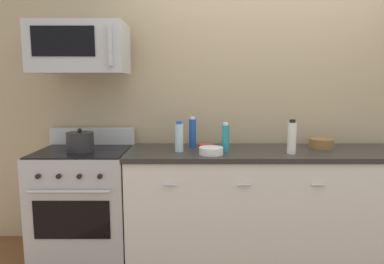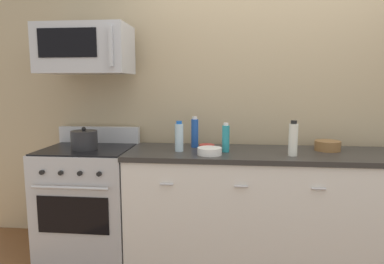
{
  "view_description": "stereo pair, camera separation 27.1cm",
  "coord_description": "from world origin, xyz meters",
  "px_view_note": "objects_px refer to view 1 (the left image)",
  "views": [
    {
      "loc": [
        -0.66,
        -2.73,
        1.46
      ],
      "look_at": [
        -0.66,
        -0.05,
        1.08
      ],
      "focal_mm": 31.47,
      "sensor_mm": 36.0,
      "label": 1
    },
    {
      "loc": [
        -0.39,
        -2.72,
        1.46
      ],
      "look_at": [
        -0.66,
        -0.05,
        1.08
      ],
      "focal_mm": 31.47,
      "sensor_mm": 36.0,
      "label": 2
    }
  ],
  "objects_px": {
    "bowl_white_ceramic": "(211,150)",
    "bottle_vinegar_white": "(292,138)",
    "bowl_wooden_salad": "(321,143)",
    "bottle_water_clear": "(179,137)",
    "stockpot": "(80,142)",
    "bottle_dish_soap": "(225,138)",
    "bottle_soda_blue": "(192,133)",
    "microwave": "(80,48)",
    "range_oven": "(85,202)",
    "bowl_red_small": "(206,147)"
  },
  "relations": [
    {
      "from": "bowl_white_ceramic",
      "to": "bottle_vinegar_white",
      "type": "bearing_deg",
      "value": 2.22
    },
    {
      "from": "bowl_white_ceramic",
      "to": "bowl_wooden_salad",
      "type": "xyz_separation_m",
      "value": [
        0.96,
        0.27,
        0.01
      ]
    },
    {
      "from": "bottle_water_clear",
      "to": "bowl_white_ceramic",
      "type": "height_order",
      "value": "bottle_water_clear"
    },
    {
      "from": "bowl_wooden_salad",
      "to": "stockpot",
      "type": "height_order",
      "value": "stockpot"
    },
    {
      "from": "bottle_water_clear",
      "to": "bottle_dish_soap",
      "type": "relative_size",
      "value": 1.05
    },
    {
      "from": "bowl_wooden_salad",
      "to": "bottle_vinegar_white",
      "type": "bearing_deg",
      "value": -143.53
    },
    {
      "from": "bottle_soda_blue",
      "to": "bottle_vinegar_white",
      "type": "bearing_deg",
      "value": -19.89
    },
    {
      "from": "microwave",
      "to": "bowl_white_ceramic",
      "type": "bearing_deg",
      "value": -11.08
    },
    {
      "from": "microwave",
      "to": "stockpot",
      "type": "height_order",
      "value": "microwave"
    },
    {
      "from": "bottle_vinegar_white",
      "to": "bottle_soda_blue",
      "type": "bearing_deg",
      "value": 160.11
    },
    {
      "from": "range_oven",
      "to": "bowl_white_ceramic",
      "type": "distance_m",
      "value": 1.17
    },
    {
      "from": "bottle_vinegar_white",
      "to": "bottle_dish_soap",
      "type": "distance_m",
      "value": 0.52
    },
    {
      "from": "range_oven",
      "to": "bowl_wooden_salad",
      "type": "height_order",
      "value": "range_oven"
    },
    {
      "from": "bowl_wooden_salad",
      "to": "bottle_dish_soap",
      "type": "bearing_deg",
      "value": -170.19
    },
    {
      "from": "bottle_soda_blue",
      "to": "bottle_vinegar_white",
      "type": "distance_m",
      "value": 0.83
    },
    {
      "from": "range_oven",
      "to": "bowl_white_ceramic",
      "type": "xyz_separation_m",
      "value": [
        1.06,
        -0.16,
        0.48
      ]
    },
    {
      "from": "microwave",
      "to": "stockpot",
      "type": "bearing_deg",
      "value": -90.13
    },
    {
      "from": "bottle_soda_blue",
      "to": "stockpot",
      "type": "height_order",
      "value": "bottle_soda_blue"
    },
    {
      "from": "bowl_white_ceramic",
      "to": "range_oven",
      "type": "bearing_deg",
      "value": 171.28
    },
    {
      "from": "bowl_wooden_salad",
      "to": "stockpot",
      "type": "bearing_deg",
      "value": -175.53
    },
    {
      "from": "bottle_water_clear",
      "to": "bowl_red_small",
      "type": "relative_size",
      "value": 1.95
    },
    {
      "from": "bowl_wooden_salad",
      "to": "bottle_water_clear",
      "type": "bearing_deg",
      "value": -172.87
    },
    {
      "from": "stockpot",
      "to": "bottle_vinegar_white",
      "type": "bearing_deg",
      "value": -2.85
    },
    {
      "from": "range_oven",
      "to": "bottle_dish_soap",
      "type": "height_order",
      "value": "bottle_dish_soap"
    },
    {
      "from": "stockpot",
      "to": "bottle_dish_soap",
      "type": "bearing_deg",
      "value": 0.63
    },
    {
      "from": "bowl_white_ceramic",
      "to": "stockpot",
      "type": "bearing_deg",
      "value": 174.12
    },
    {
      "from": "microwave",
      "to": "bowl_wooden_salad",
      "type": "relative_size",
      "value": 3.6
    },
    {
      "from": "range_oven",
      "to": "bottle_soda_blue",
      "type": "bearing_deg",
      "value": 8.99
    },
    {
      "from": "bottle_water_clear",
      "to": "stockpot",
      "type": "relative_size",
      "value": 1.14
    },
    {
      "from": "bowl_wooden_salad",
      "to": "microwave",
      "type": "bearing_deg",
      "value": -178.31
    },
    {
      "from": "bowl_white_ceramic",
      "to": "stockpot",
      "type": "relative_size",
      "value": 0.88
    },
    {
      "from": "bottle_dish_soap",
      "to": "stockpot",
      "type": "bearing_deg",
      "value": -179.37
    },
    {
      "from": "bottle_soda_blue",
      "to": "bowl_red_small",
      "type": "xyz_separation_m",
      "value": [
        0.11,
        -0.13,
        -0.1
      ]
    },
    {
      "from": "microwave",
      "to": "bottle_vinegar_white",
      "type": "relative_size",
      "value": 2.75
    },
    {
      "from": "microwave",
      "to": "bowl_wooden_salad",
      "type": "distance_m",
      "value": 2.17
    },
    {
      "from": "bottle_vinegar_white",
      "to": "bowl_red_small",
      "type": "relative_size",
      "value": 2.13
    },
    {
      "from": "microwave",
      "to": "bowl_wooden_salad",
      "type": "height_order",
      "value": "microwave"
    },
    {
      "from": "bottle_vinegar_white",
      "to": "stockpot",
      "type": "distance_m",
      "value": 1.69
    },
    {
      "from": "bottle_soda_blue",
      "to": "bottle_vinegar_white",
      "type": "height_order",
      "value": "bottle_vinegar_white"
    },
    {
      "from": "range_oven",
      "to": "bottle_dish_soap",
      "type": "bearing_deg",
      "value": -1.96
    },
    {
      "from": "range_oven",
      "to": "bottle_dish_soap",
      "type": "xyz_separation_m",
      "value": [
        1.18,
        -0.04,
        0.56
      ]
    },
    {
      "from": "bowl_red_small",
      "to": "bottle_water_clear",
      "type": "bearing_deg",
      "value": -163.34
    },
    {
      "from": "range_oven",
      "to": "stockpot",
      "type": "distance_m",
      "value": 0.53
    },
    {
      "from": "bowl_red_small",
      "to": "bowl_white_ceramic",
      "type": "height_order",
      "value": "bowl_white_ceramic"
    },
    {
      "from": "bowl_white_ceramic",
      "to": "stockpot",
      "type": "height_order",
      "value": "stockpot"
    },
    {
      "from": "range_oven",
      "to": "stockpot",
      "type": "xyz_separation_m",
      "value": [
        0.0,
        -0.05,
        0.53
      ]
    },
    {
      "from": "microwave",
      "to": "bottle_dish_soap",
      "type": "bearing_deg",
      "value": -4.13
    },
    {
      "from": "stockpot",
      "to": "bottle_soda_blue",
      "type": "bearing_deg",
      "value": 12.23
    },
    {
      "from": "range_oven",
      "to": "bottle_water_clear",
      "type": "relative_size",
      "value": 4.32
    },
    {
      "from": "microwave",
      "to": "stockpot",
      "type": "relative_size",
      "value": 3.43
    }
  ]
}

